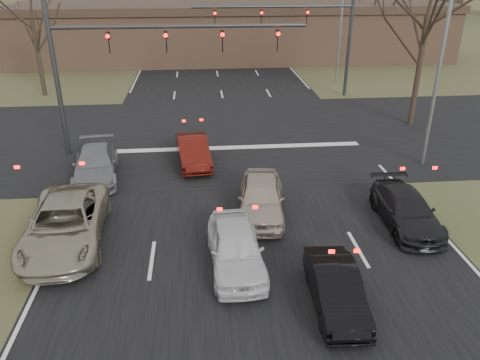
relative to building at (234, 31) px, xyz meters
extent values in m
plane|color=#454C29|center=(-2.00, -38.00, -2.67)|extent=(360.00, 360.00, 0.00)
cube|color=black|center=(-2.00, 22.00, -2.66)|extent=(14.00, 300.00, 0.02)
cube|color=black|center=(-2.00, -23.00, -2.65)|extent=(200.00, 14.00, 0.02)
cube|color=#8D664C|center=(0.00, 0.00, -0.37)|extent=(42.00, 10.00, 4.60)
cube|color=#38281E|center=(0.00, 0.00, 2.28)|extent=(42.40, 10.40, 0.70)
cylinder|color=#383A3D|center=(-10.50, -25.00, 1.33)|extent=(0.24, 0.24, 8.00)
cylinder|color=#383A3D|center=(-4.50, -25.00, 3.53)|extent=(12.00, 0.18, 0.18)
imported|color=black|center=(-7.83, -25.00, 2.83)|extent=(0.16, 0.20, 1.00)
imported|color=black|center=(-5.17, -25.00, 2.83)|extent=(0.16, 0.20, 1.00)
imported|color=black|center=(-2.50, -25.00, 2.83)|extent=(0.16, 0.20, 1.00)
imported|color=black|center=(0.17, -25.00, 2.83)|extent=(0.16, 0.20, 1.00)
cylinder|color=#383A3D|center=(7.00, -15.00, 1.33)|extent=(0.24, 0.24, 8.00)
cylinder|color=#383A3D|center=(1.50, -15.00, 3.53)|extent=(11.00, 0.18, 0.18)
imported|color=black|center=(3.86, -15.00, 2.83)|extent=(0.16, 0.20, 1.00)
imported|color=black|center=(0.71, -15.00, 2.83)|extent=(0.16, 0.20, 1.00)
imported|color=black|center=(-2.43, -15.00, 2.83)|extent=(0.16, 0.20, 1.00)
cylinder|color=gray|center=(7.00, -28.00, 2.33)|extent=(0.18, 0.18, 10.00)
cylinder|color=gray|center=(7.50, -11.00, 2.33)|extent=(0.18, 0.18, 10.00)
cylinder|color=black|center=(9.00, -22.00, 0.50)|extent=(0.32, 0.32, 6.33)
cylinder|color=black|center=(-15.00, -13.00, -0.05)|extent=(0.32, 0.32, 5.23)
cylinder|color=black|center=(13.00, -3.00, -0.19)|extent=(0.32, 0.32, 4.95)
imported|color=#A09881|center=(-8.50, -33.64, -1.90)|extent=(2.89, 5.67, 1.53)
imported|color=silver|center=(-2.76, -35.54, -1.96)|extent=(1.83, 4.19, 1.40)
imported|color=black|center=(-0.10, -37.72, -2.07)|extent=(1.43, 3.69, 1.20)
imported|color=black|center=(3.76, -33.50, -2.04)|extent=(1.86, 4.34, 1.24)
imported|color=gray|center=(-8.50, -28.14, -1.99)|extent=(2.46, 4.84, 1.35)
imported|color=#4F110B|center=(-4.11, -26.91, -2.00)|extent=(1.83, 4.16, 1.33)
imported|color=#BCAE98|center=(-1.50, -32.22, -1.93)|extent=(2.30, 4.50, 1.47)
camera|label=1|loc=(-3.77, -48.07, 6.32)|focal=35.00mm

